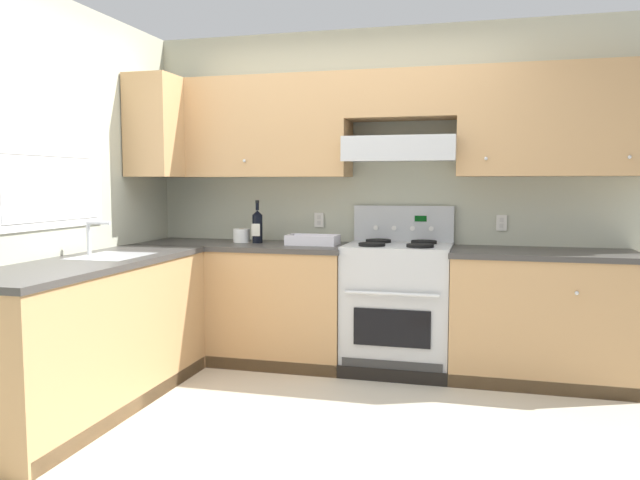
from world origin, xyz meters
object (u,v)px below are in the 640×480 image
stove (398,306)px  wine_bottle (257,226)px  bowl (313,241)px  paper_towel_roll (242,236)px

stove → wine_bottle: size_ratio=3.63×
bowl → paper_towel_roll: (-0.59, 0.05, 0.03)m
paper_towel_roll → stove: bearing=-2.8°
bowl → stove: bearing=-0.8°
stove → paper_towel_roll: size_ratio=9.21×
bowl → paper_towel_roll: 0.59m
stove → paper_towel_roll: 1.33m
wine_bottle → paper_towel_roll: 0.16m
bowl → paper_towel_roll: size_ratio=2.93×
stove → bowl: stove is taller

